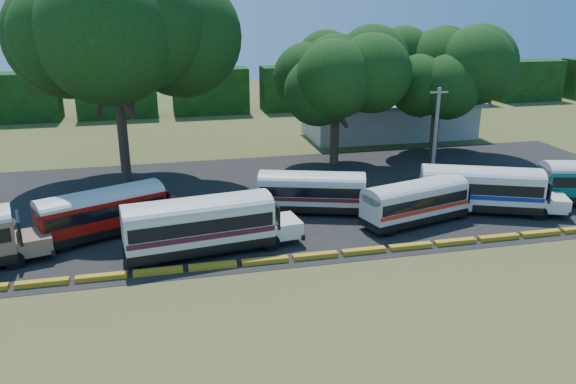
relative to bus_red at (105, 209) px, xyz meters
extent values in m
plane|color=#39511B|center=(10.60, -7.27, -1.80)|extent=(160.00, 160.00, 0.00)
cube|color=black|center=(11.60, 4.73, -1.79)|extent=(64.00, 24.00, 0.02)
cube|color=#C28216|center=(-2.90, -6.27, -1.65)|extent=(2.70, 0.45, 0.30)
cube|color=#C28216|center=(0.10, -6.27, -1.65)|extent=(2.70, 0.45, 0.30)
cube|color=#C28216|center=(3.10, -6.27, -1.65)|extent=(2.70, 0.45, 0.30)
cube|color=#C28216|center=(6.10, -6.27, -1.65)|extent=(2.70, 0.45, 0.30)
cube|color=#C28216|center=(9.10, -6.27, -1.65)|extent=(2.70, 0.45, 0.30)
cube|color=#C28216|center=(12.10, -6.27, -1.65)|extent=(2.70, 0.45, 0.30)
cube|color=#C28216|center=(15.10, -6.27, -1.65)|extent=(2.70, 0.45, 0.30)
cube|color=#C28216|center=(18.10, -6.27, -1.65)|extent=(2.70, 0.45, 0.30)
cube|color=#C28216|center=(21.10, -6.27, -1.65)|extent=(2.70, 0.45, 0.30)
cube|color=#C28216|center=(24.10, -6.27, -1.65)|extent=(2.70, 0.45, 0.30)
cube|color=#C28216|center=(27.10, -6.27, -1.65)|extent=(2.70, 0.45, 0.30)
cube|color=beige|center=(28.60, 22.73, 0.00)|extent=(18.00, 8.00, 3.60)
cube|color=slate|center=(28.60, 22.73, 2.00)|extent=(19.00, 9.00, 0.40)
cube|color=black|center=(-13.40, 40.73, 1.20)|extent=(10.00, 4.00, 6.00)
cube|color=black|center=(-1.40, 40.73, 1.20)|extent=(10.00, 4.00, 6.00)
cube|color=black|center=(10.60, 40.73, 1.20)|extent=(10.00, 4.00, 6.00)
cube|color=black|center=(22.60, 40.73, 1.20)|extent=(10.00, 4.00, 6.00)
cube|color=black|center=(34.60, 40.73, 1.20)|extent=(10.00, 4.00, 6.00)
cube|color=black|center=(46.60, 40.73, 1.20)|extent=(10.00, 4.00, 6.00)
cube|color=black|center=(58.60, 40.73, 1.20)|extent=(10.00, 4.00, 6.00)
cylinder|color=black|center=(-4.71, -3.85, -1.27)|extent=(1.09, 0.54, 1.05)
cylinder|color=black|center=(-5.26, -1.68, -1.27)|extent=(1.09, 0.54, 1.05)
cube|color=#89664D|center=(-3.87, -2.48, -0.80)|extent=(2.39, 2.70, 0.99)
cube|color=black|center=(-4.51, -2.64, 0.22)|extent=(0.75, 2.37, 1.44)
cube|color=black|center=(-3.01, -2.26, -1.22)|extent=(0.81, 2.53, 0.31)
cylinder|color=black|center=(3.58, 0.46, -1.32)|extent=(0.97, 0.62, 0.95)
cylinder|color=black|center=(2.77, 2.32, -1.32)|extent=(0.97, 0.62, 0.95)
cylinder|color=black|center=(-2.31, -2.11, -1.32)|extent=(0.97, 0.62, 0.95)
cylinder|color=black|center=(-3.12, -0.26, -1.32)|extent=(0.97, 0.62, 0.95)
cube|color=black|center=(-0.20, -0.09, -1.18)|extent=(8.05, 5.27, 0.52)
cube|color=#A00D07|center=(-0.20, -0.09, -0.06)|extent=(8.05, 5.27, 1.73)
cube|color=black|center=(-0.20, -0.09, 0.15)|extent=(7.79, 5.20, 0.73)
ellipsoid|color=beige|center=(-0.20, -0.09, 0.80)|extent=(8.05, 5.27, 1.06)
cube|color=#A00D07|center=(4.13, 1.81, -0.90)|extent=(2.39, 2.59, 0.90)
cube|color=black|center=(3.58, 1.57, 0.03)|extent=(1.00, 2.05, 1.30)
cube|color=black|center=(4.86, 2.13, -1.28)|extent=(1.08, 2.19, 0.28)
cube|color=black|center=(-3.71, -1.62, -1.28)|extent=(1.08, 2.19, 0.28)
cylinder|color=black|center=(9.79, -4.66, -1.27)|extent=(1.08, 0.43, 1.05)
cylinder|color=black|center=(9.50, -2.43, -1.27)|extent=(1.08, 0.43, 1.05)
cylinder|color=black|center=(2.70, -5.60, -1.27)|extent=(1.08, 0.43, 1.05)
cylinder|color=black|center=(2.40, -3.37, -1.27)|extent=(1.08, 0.43, 1.05)
cube|color=black|center=(5.57, -4.08, -1.11)|extent=(8.91, 3.75, 0.58)
cube|color=#EDEBCD|center=(5.57, -4.08, 0.14)|extent=(8.91, 3.75, 1.93)
cube|color=black|center=(5.57, -4.08, 0.37)|extent=(8.57, 3.76, 0.81)
cube|color=#4C1325|center=(5.57, -4.08, -0.25)|extent=(8.83, 3.78, 0.32)
ellipsoid|color=beige|center=(5.57, -4.08, 1.10)|extent=(8.91, 3.75, 1.18)
cube|color=#EDEBCD|center=(10.79, -3.39, -0.80)|extent=(2.18, 2.55, 1.00)
cube|color=black|center=(10.14, -3.48, 0.23)|extent=(0.48, 2.42, 1.45)
cube|color=black|center=(11.68, -3.27, -1.22)|extent=(0.53, 2.58, 0.32)
cube|color=black|center=(1.35, -4.65, -1.22)|extent=(0.53, 2.58, 0.32)
cylinder|color=black|center=(16.96, -0.86, -1.34)|extent=(0.94, 0.51, 0.91)
cylinder|color=black|center=(17.54, 0.98, -1.34)|extent=(0.94, 0.51, 0.91)
cylinder|color=black|center=(11.08, 0.97, -1.34)|extent=(0.94, 0.51, 0.91)
cylinder|color=black|center=(11.66, 2.82, -1.34)|extent=(0.94, 0.51, 0.91)
cube|color=black|center=(13.88, 1.11, -1.21)|extent=(7.76, 4.37, 0.50)
cube|color=silver|center=(13.88, 1.11, -0.14)|extent=(7.76, 4.37, 1.66)
cube|color=black|center=(13.88, 1.11, 0.06)|extent=(7.49, 4.34, 0.70)
cube|color=#531516|center=(13.88, 1.11, -0.47)|extent=(7.70, 4.38, 0.27)
ellipsoid|color=beige|center=(13.88, 1.11, 0.69)|extent=(7.76, 4.37, 1.02)
cube|color=silver|center=(18.20, -0.24, -0.94)|extent=(2.15, 2.39, 0.86)
cube|color=black|center=(17.65, -0.07, -0.05)|extent=(0.75, 2.03, 1.24)
cube|color=black|center=(18.93, -0.47, -1.30)|extent=(0.82, 2.17, 0.27)
cube|color=black|center=(10.38, 2.20, -1.30)|extent=(0.82, 2.17, 0.27)
cylinder|color=black|center=(23.68, -2.54, -1.34)|extent=(0.94, 0.49, 0.91)
cylinder|color=black|center=(23.16, -0.67, -1.34)|extent=(0.94, 0.49, 0.91)
cylinder|color=black|center=(17.74, -4.19, -1.34)|extent=(0.94, 0.49, 0.91)
cylinder|color=black|center=(17.22, -2.33, -1.34)|extent=(0.94, 0.49, 0.91)
cube|color=black|center=(20.01, -2.55, -1.21)|extent=(7.77, 4.18, 0.50)
cube|color=silver|center=(20.01, -2.55, -0.13)|extent=(7.77, 4.18, 1.66)
cube|color=black|center=(20.01, -2.55, 0.07)|extent=(7.50, 4.15, 0.70)
cube|color=red|center=(20.01, -2.55, -0.46)|extent=(7.71, 4.20, 0.27)
ellipsoid|color=beige|center=(20.01, -2.55, 0.70)|extent=(7.77, 4.18, 1.02)
cube|color=silver|center=(24.38, -1.34, -0.93)|extent=(2.11, 2.36, 0.86)
cube|color=black|center=(23.83, -1.49, -0.05)|extent=(0.69, 2.05, 1.24)
cube|color=black|center=(25.12, -1.13, -1.30)|extent=(0.75, 2.18, 0.27)
cube|color=black|center=(16.48, -3.54, -1.30)|extent=(0.75, 2.18, 0.27)
cylinder|color=black|center=(28.76, -3.85, -1.30)|extent=(1.03, 0.63, 1.00)
cylinder|color=black|center=(29.56, -1.87, -1.30)|extent=(1.03, 0.63, 1.00)
cylinder|color=black|center=(22.46, -1.32, -1.30)|extent=(1.03, 0.63, 1.00)
cylinder|color=black|center=(23.26, 0.67, -1.30)|extent=(1.03, 0.63, 1.00)
cube|color=black|center=(25.55, -1.41, -1.15)|extent=(8.53, 5.38, 0.55)
cube|color=silver|center=(25.55, -1.41, 0.04)|extent=(8.53, 5.38, 1.83)
cube|color=black|center=(25.55, -1.41, 0.26)|extent=(8.25, 5.31, 0.77)
cube|color=navy|center=(25.55, -1.41, -0.33)|extent=(8.47, 5.38, 0.30)
ellipsoid|color=beige|center=(25.55, -1.41, 0.95)|extent=(8.53, 5.38, 1.12)
cube|color=silver|center=(30.18, -3.27, -0.85)|extent=(2.49, 2.71, 0.95)
cube|color=black|center=(29.60, -3.04, 0.13)|extent=(1.00, 2.19, 1.37)
cube|color=black|center=(30.97, -3.59, -1.25)|extent=(1.08, 2.34, 0.30)
cube|color=black|center=(21.80, 0.11, -1.25)|extent=(1.08, 2.34, 0.30)
cylinder|color=black|center=(31.89, -2.19, -1.30)|extent=(1.02, 0.51, 0.98)
cylinder|color=black|center=(32.41, -0.15, -1.30)|extent=(1.02, 0.51, 0.98)
cube|color=black|center=(31.05, -0.89, -1.25)|extent=(0.76, 2.38, 0.30)
cylinder|color=#39271C|center=(0.73, 11.64, 2.47)|extent=(0.80, 0.80, 8.54)
cylinder|color=#39271C|center=(1.96, 12.09, 6.13)|extent=(1.46, 3.01, 4.84)
cylinder|color=#39271C|center=(-0.26, 12.48, 6.13)|extent=(2.30, 2.62, 4.84)
cylinder|color=#39271C|center=(0.51, 10.36, 6.13)|extent=(3.08, 0.96, 4.84)
ellipsoid|color=black|center=(0.73, 11.64, 10.59)|extent=(14.30, 14.30, 10.49)
cylinder|color=#39271C|center=(19.21, 12.78, 1.06)|extent=(0.80, 0.80, 5.71)
cylinder|color=#39271C|center=(20.43, 13.23, 3.51)|extent=(1.15, 2.19, 3.31)
cylinder|color=#39271C|center=(18.21, 13.62, 3.51)|extent=(1.73, 1.94, 3.31)
cylinder|color=#39271C|center=(18.98, 11.50, 3.51)|extent=(2.21, 0.81, 3.31)
ellipsoid|color=black|center=(19.21, 12.78, 6.66)|extent=(8.98, 8.98, 6.59)
cylinder|color=#39271C|center=(29.89, 14.24, 1.04)|extent=(0.80, 0.80, 5.68)
cylinder|color=#39271C|center=(31.11, 14.68, 3.48)|extent=(1.15, 2.18, 3.30)
cylinder|color=#39271C|center=(28.90, 15.07, 3.48)|extent=(1.72, 1.93, 3.30)
cylinder|color=#39271C|center=(29.67, 12.96, 3.48)|extent=(2.20, 0.81, 3.30)
ellipsoid|color=black|center=(29.89, 14.24, 6.62)|extent=(10.03, 10.03, 7.36)
cylinder|color=gray|center=(26.13, 6.86, 2.04)|extent=(0.30, 0.30, 7.67)
cube|color=gray|center=(26.13, 6.86, 5.49)|extent=(1.60, 0.12, 0.12)
camera|label=1|loc=(3.85, -35.06, 12.43)|focal=35.00mm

